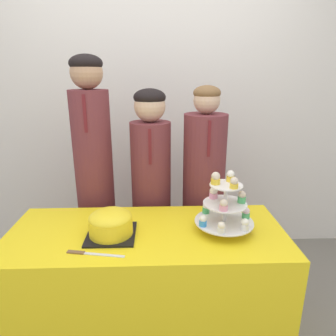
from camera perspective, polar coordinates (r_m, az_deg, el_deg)
wall_back at (r=2.59m, az=-3.51°, el=12.93°), size 9.00×0.06×2.70m
table at (r=1.82m, az=-3.82°, el=-22.58°), size 1.44×0.60×0.77m
round_cake at (r=1.55m, az=-10.86°, el=-10.24°), size 0.24×0.24×0.14m
cake_knife at (r=1.46m, az=-15.36°, el=-15.41°), size 0.27×0.07×0.01m
cupcake_stand at (r=1.57m, az=10.80°, el=-7.01°), size 0.30×0.30×0.32m
student_0 at (r=2.07m, az=-13.66°, el=-3.52°), size 0.25×0.25×1.67m
student_1 at (r=2.07m, az=-3.17°, el=-6.25°), size 0.26×0.27×1.47m
student_2 at (r=2.10m, az=6.65°, el=-6.47°), size 0.28×0.29×1.49m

